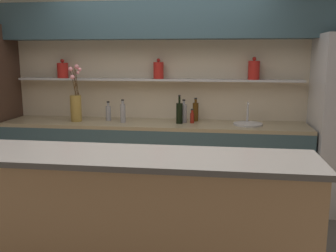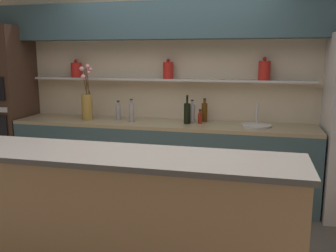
{
  "view_description": "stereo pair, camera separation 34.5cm",
  "coord_description": "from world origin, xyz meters",
  "px_view_note": "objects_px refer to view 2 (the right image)",
  "views": [
    {
      "loc": [
        0.69,
        -3.02,
        1.7
      ],
      "look_at": [
        0.22,
        0.34,
        1.06
      ],
      "focal_mm": 40.0,
      "sensor_mm": 36.0,
      "label": 1
    },
    {
      "loc": [
        1.02,
        -2.96,
        1.7
      ],
      "look_at": [
        0.22,
        0.34,
        1.06
      ],
      "focal_mm": 40.0,
      "sensor_mm": 36.0,
      "label": 2
    }
  ],
  "objects_px": {
    "bottle_spirit_1": "(118,112)",
    "bottle_wine_4": "(187,113)",
    "bottle_spirit_5": "(204,112)",
    "oven_tower": "(2,107)",
    "sink_fixture": "(257,124)",
    "bottle_spirit_2": "(132,112)",
    "bottle_spirit_0": "(192,113)",
    "flower_vase": "(87,103)",
    "bottle_sauce_3": "(200,118)"
  },
  "relations": [
    {
      "from": "bottle_spirit_1",
      "to": "bottle_sauce_3",
      "type": "relative_size",
      "value": 1.39
    },
    {
      "from": "bottle_spirit_0",
      "to": "bottle_spirit_2",
      "type": "relative_size",
      "value": 1.0
    },
    {
      "from": "bottle_spirit_2",
      "to": "flower_vase",
      "type": "bearing_deg",
      "value": 179.82
    },
    {
      "from": "oven_tower",
      "to": "bottle_spirit_1",
      "type": "distance_m",
      "value": 1.6
    },
    {
      "from": "sink_fixture",
      "to": "bottle_spirit_5",
      "type": "distance_m",
      "value": 0.64
    },
    {
      "from": "bottle_spirit_1",
      "to": "flower_vase",
      "type": "bearing_deg",
      "value": -163.68
    },
    {
      "from": "bottle_spirit_0",
      "to": "bottle_spirit_2",
      "type": "xyz_separation_m",
      "value": [
        -0.71,
        -0.1,
        0.0
      ]
    },
    {
      "from": "oven_tower",
      "to": "bottle_wine_4",
      "type": "bearing_deg",
      "value": -0.22
    },
    {
      "from": "oven_tower",
      "to": "bottle_spirit_2",
      "type": "relative_size",
      "value": 7.56
    },
    {
      "from": "flower_vase",
      "to": "bottle_wine_4",
      "type": "height_order",
      "value": "flower_vase"
    },
    {
      "from": "oven_tower",
      "to": "bottle_spirit_2",
      "type": "bearing_deg",
      "value": -1.2
    },
    {
      "from": "bottle_spirit_0",
      "to": "bottle_spirit_5",
      "type": "distance_m",
      "value": 0.17
    },
    {
      "from": "bottle_spirit_2",
      "to": "bottle_spirit_0",
      "type": "bearing_deg",
      "value": 8.36
    },
    {
      "from": "bottle_spirit_0",
      "to": "sink_fixture",
      "type": "bearing_deg",
      "value": -4.22
    },
    {
      "from": "oven_tower",
      "to": "flower_vase",
      "type": "bearing_deg",
      "value": -1.68
    },
    {
      "from": "oven_tower",
      "to": "bottle_spirit_5",
      "type": "relative_size",
      "value": 7.37
    },
    {
      "from": "bottle_spirit_2",
      "to": "bottle_spirit_5",
      "type": "xyz_separation_m",
      "value": [
        0.84,
        0.21,
        0.0
      ]
    },
    {
      "from": "bottle_spirit_2",
      "to": "bottle_sauce_3",
      "type": "bearing_deg",
      "value": 4.79
    },
    {
      "from": "bottle_spirit_1",
      "to": "bottle_wine_4",
      "type": "bearing_deg",
      "value": -5.25
    },
    {
      "from": "bottle_spirit_0",
      "to": "bottle_spirit_1",
      "type": "bearing_deg",
      "value": 179.72
    },
    {
      "from": "bottle_spirit_2",
      "to": "bottle_wine_4",
      "type": "distance_m",
      "value": 0.66
    },
    {
      "from": "oven_tower",
      "to": "bottle_spirit_1",
      "type": "xyz_separation_m",
      "value": [
        1.6,
        0.07,
        -0.01
      ]
    },
    {
      "from": "bottle_spirit_5",
      "to": "bottle_wine_4",
      "type": "bearing_deg",
      "value": -133.81
    },
    {
      "from": "bottle_spirit_1",
      "to": "bottle_spirit_2",
      "type": "distance_m",
      "value": 0.24
    },
    {
      "from": "bottle_wine_4",
      "to": "bottle_spirit_0",
      "type": "bearing_deg",
      "value": 59.75
    },
    {
      "from": "bottle_spirit_2",
      "to": "oven_tower",
      "type": "bearing_deg",
      "value": 178.8
    },
    {
      "from": "oven_tower",
      "to": "bottle_wine_4",
      "type": "relative_size",
      "value": 6.22
    },
    {
      "from": "bottle_wine_4",
      "to": "bottle_spirit_5",
      "type": "bearing_deg",
      "value": 46.19
    },
    {
      "from": "flower_vase",
      "to": "bottle_spirit_2",
      "type": "height_order",
      "value": "flower_vase"
    },
    {
      "from": "oven_tower",
      "to": "bottle_sauce_3",
      "type": "distance_m",
      "value": 2.61
    },
    {
      "from": "flower_vase",
      "to": "bottle_spirit_0",
      "type": "height_order",
      "value": "flower_vase"
    },
    {
      "from": "flower_vase",
      "to": "bottle_spirit_5",
      "type": "bearing_deg",
      "value": 8.42
    },
    {
      "from": "sink_fixture",
      "to": "bottle_wine_4",
      "type": "bearing_deg",
      "value": -178.44
    },
    {
      "from": "bottle_spirit_1",
      "to": "oven_tower",
      "type": "bearing_deg",
      "value": -177.47
    },
    {
      "from": "sink_fixture",
      "to": "bottle_spirit_2",
      "type": "height_order",
      "value": "bottle_spirit_2"
    },
    {
      "from": "flower_vase",
      "to": "bottle_sauce_3",
      "type": "distance_m",
      "value": 1.39
    },
    {
      "from": "bottle_spirit_0",
      "to": "bottle_spirit_2",
      "type": "height_order",
      "value": "bottle_spirit_2"
    },
    {
      "from": "oven_tower",
      "to": "bottle_spirit_5",
      "type": "bearing_deg",
      "value": 3.75
    },
    {
      "from": "flower_vase",
      "to": "bottle_spirit_0",
      "type": "xyz_separation_m",
      "value": [
        1.28,
        0.1,
        -0.1
      ]
    },
    {
      "from": "bottle_spirit_1",
      "to": "sink_fixture",
      "type": "bearing_deg",
      "value": -2.04
    },
    {
      "from": "bottle_spirit_1",
      "to": "bottle_wine_4",
      "type": "distance_m",
      "value": 0.88
    },
    {
      "from": "bottle_spirit_1",
      "to": "bottle_spirit_2",
      "type": "bearing_deg",
      "value": -27.43
    },
    {
      "from": "flower_vase",
      "to": "sink_fixture",
      "type": "relative_size",
      "value": 2.06
    },
    {
      "from": "bottle_spirit_2",
      "to": "bottle_wine_4",
      "type": "relative_size",
      "value": 0.82
    },
    {
      "from": "bottle_wine_4",
      "to": "bottle_spirit_1",
      "type": "bearing_deg",
      "value": 174.75
    },
    {
      "from": "sink_fixture",
      "to": "bottle_sauce_3",
      "type": "height_order",
      "value": "sink_fixture"
    },
    {
      "from": "flower_vase",
      "to": "bottle_wine_4",
      "type": "distance_m",
      "value": 1.24
    },
    {
      "from": "bottle_spirit_0",
      "to": "bottle_wine_4",
      "type": "height_order",
      "value": "bottle_wine_4"
    },
    {
      "from": "bottle_spirit_0",
      "to": "bottle_spirit_2",
      "type": "bearing_deg",
      "value": -171.64
    },
    {
      "from": "bottle_spirit_5",
      "to": "oven_tower",
      "type": "bearing_deg",
      "value": -176.25
    }
  ]
}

